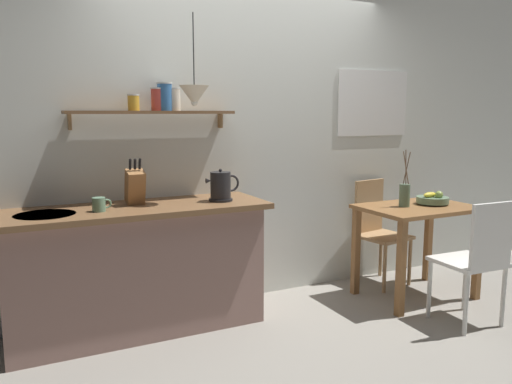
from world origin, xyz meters
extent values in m
plane|color=gray|center=(0.00, 0.00, 0.00)|extent=(14.00, 14.00, 0.00)
cube|color=silver|center=(0.20, 0.65, 1.35)|extent=(6.80, 0.10, 2.70)
cube|color=white|center=(1.26, 0.59, 1.63)|extent=(0.77, 0.01, 0.59)
cube|color=silver|center=(1.26, 0.60, 1.63)|extent=(0.71, 0.01, 0.53)
cube|color=gray|center=(-1.00, 0.32, 0.43)|extent=(1.74, 0.52, 0.86)
cube|color=brown|center=(-1.00, 0.30, 0.88)|extent=(1.83, 0.63, 0.04)
cylinder|color=#B7BABF|center=(-1.58, 0.28, 0.90)|extent=(0.38, 0.38, 0.01)
cube|color=brown|center=(-0.81, 0.49, 1.54)|extent=(1.21, 0.18, 0.02)
cube|color=#99754C|center=(-1.37, 0.57, 1.48)|extent=(0.02, 0.06, 0.12)
cube|color=#99754C|center=(-0.25, 0.57, 1.48)|extent=(0.02, 0.06, 0.12)
cylinder|color=gold|center=(-0.94, 0.49, 1.61)|extent=(0.08, 0.08, 0.10)
cylinder|color=silver|center=(-0.94, 0.49, 1.67)|extent=(0.09, 0.09, 0.01)
cylinder|color=#BC4238|center=(-0.78, 0.49, 1.63)|extent=(0.08, 0.08, 0.15)
cylinder|color=silver|center=(-0.78, 0.49, 1.71)|extent=(0.09, 0.09, 0.01)
cylinder|color=#3366A3|center=(-0.72, 0.49, 1.65)|extent=(0.11, 0.11, 0.19)
cylinder|color=silver|center=(-0.72, 0.49, 1.75)|extent=(0.11, 0.11, 0.01)
cylinder|color=beige|center=(-0.64, 0.49, 1.63)|extent=(0.08, 0.08, 0.15)
cylinder|color=silver|center=(-0.64, 0.49, 1.71)|extent=(0.09, 0.09, 0.01)
cube|color=brown|center=(1.26, -0.03, 0.76)|extent=(0.92, 0.65, 0.03)
cube|color=brown|center=(0.85, -0.31, 0.37)|extent=(0.06, 0.06, 0.75)
cube|color=brown|center=(1.67, -0.31, 0.37)|extent=(0.06, 0.06, 0.75)
cube|color=brown|center=(0.85, 0.25, 0.37)|extent=(0.06, 0.06, 0.75)
cube|color=brown|center=(1.67, 0.25, 0.37)|extent=(0.06, 0.06, 0.75)
cube|color=white|center=(1.21, -0.61, 0.46)|extent=(0.44, 0.43, 0.03)
cube|color=white|center=(1.20, -0.80, 0.70)|extent=(0.37, 0.04, 0.46)
cylinder|color=white|center=(1.39, -0.44, 0.22)|extent=(0.03, 0.03, 0.45)
cylinder|color=white|center=(1.03, -0.42, 0.22)|extent=(0.03, 0.03, 0.45)
cylinder|color=white|center=(1.38, -0.79, 0.22)|extent=(0.03, 0.03, 0.45)
cylinder|color=white|center=(1.02, -0.78, 0.22)|extent=(0.03, 0.03, 0.45)
cube|color=tan|center=(1.22, 0.34, 0.44)|extent=(0.46, 0.46, 0.03)
cube|color=tan|center=(1.19, 0.52, 0.69)|extent=(0.35, 0.09, 0.48)
cylinder|color=tan|center=(1.08, 0.15, 0.21)|extent=(0.03, 0.03, 0.43)
cylinder|color=tan|center=(1.42, 0.20, 0.21)|extent=(0.03, 0.03, 0.43)
cylinder|color=tan|center=(1.03, 0.48, 0.21)|extent=(0.03, 0.03, 0.43)
cylinder|color=tan|center=(1.36, 0.53, 0.21)|extent=(0.03, 0.03, 0.43)
cylinder|color=slate|center=(1.42, -0.03, 0.78)|extent=(0.12, 0.12, 0.01)
cylinder|color=slate|center=(1.42, -0.03, 0.82)|extent=(0.27, 0.27, 0.05)
ellipsoid|color=yellow|center=(1.39, -0.03, 0.86)|extent=(0.15, 0.08, 0.04)
sphere|color=#8EA84C|center=(1.44, -0.08, 0.87)|extent=(0.07, 0.07, 0.07)
cylinder|color=#567056|center=(1.14, 0.00, 0.87)|extent=(0.09, 0.09, 0.19)
cylinder|color=brown|center=(1.13, -0.01, 1.10)|extent=(0.06, 0.03, 0.27)
cylinder|color=brown|center=(1.14, 0.00, 1.10)|extent=(0.01, 0.03, 0.28)
cylinder|color=brown|center=(1.15, 0.00, 1.10)|extent=(0.07, 0.01, 0.26)
cylinder|color=black|center=(-0.39, 0.24, 0.91)|extent=(0.17, 0.17, 0.02)
cylinder|color=#232326|center=(-0.39, 0.24, 1.02)|extent=(0.15, 0.15, 0.20)
sphere|color=black|center=(-0.39, 0.24, 1.13)|extent=(0.02, 0.02, 0.02)
cone|color=#232326|center=(-0.48, 0.24, 1.06)|extent=(0.04, 0.04, 0.04)
torus|color=black|center=(-0.31, 0.24, 1.03)|extent=(0.13, 0.02, 0.13)
cube|color=#9E6B3D|center=(-0.98, 0.37, 1.03)|extent=(0.12, 0.18, 0.25)
cylinder|color=black|center=(-1.02, 0.35, 1.19)|extent=(0.02, 0.04, 0.08)
cylinder|color=black|center=(-0.98, 0.35, 1.19)|extent=(0.02, 0.04, 0.08)
cylinder|color=black|center=(-0.95, 0.35, 1.19)|extent=(0.02, 0.04, 0.08)
cylinder|color=slate|center=(-1.26, 0.22, 0.95)|extent=(0.09, 0.09, 0.09)
torus|color=slate|center=(-1.21, 0.22, 0.95)|extent=(0.06, 0.01, 0.06)
cylinder|color=black|center=(-0.57, 0.26, 1.97)|extent=(0.01, 0.01, 0.49)
cone|color=beige|center=(-0.57, 0.26, 1.66)|extent=(0.21, 0.21, 0.14)
sphere|color=white|center=(-0.57, 0.26, 1.61)|extent=(0.04, 0.04, 0.04)
camera|label=1|loc=(-1.80, -3.18, 1.54)|focal=36.06mm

